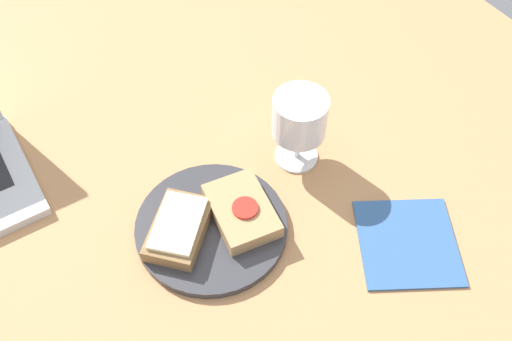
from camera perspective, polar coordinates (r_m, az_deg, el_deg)
The scene contains 6 objects.
wooden_table at distance 83.84cm, azimuth -4.90°, elevation -4.22°, with size 140.00×140.00×3.00cm, color #B27F51.
plate at distance 79.99cm, azimuth -4.47°, elevation -5.61°, with size 21.23×21.23×1.25cm, color #333338.
sandwich_with_tomato at distance 78.99cm, azimuth -1.45°, elevation -4.02°, with size 9.11×12.06×2.80cm.
sandwich_with_cheese at distance 77.96cm, azimuth -7.72°, elevation -5.71°, with size 12.55×12.45×2.92cm.
wine_glass at distance 81.60cm, azimuth 4.38°, elevation 5.13°, with size 7.95×7.95×12.34cm.
napkin at distance 81.63cm, azimuth 14.92°, elevation -6.97°, with size 13.26×13.96×0.40cm, color #33598C.
Camera 1 is at (-18.12, -42.74, 71.32)cm, focal length 40.00 mm.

